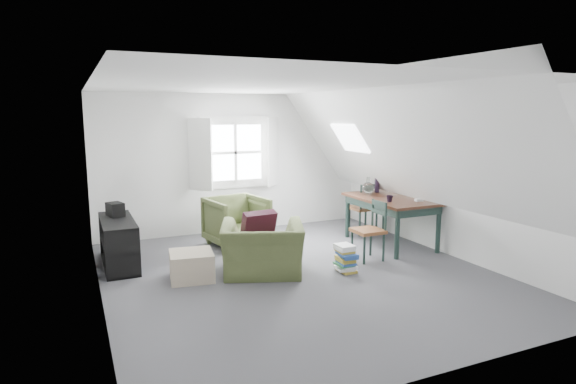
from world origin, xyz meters
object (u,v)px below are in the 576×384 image
dining_chair_far (364,207)px  dining_chair_near (370,229)px  ottoman (192,266)px  media_shelf (119,246)px  dining_table (391,204)px  armchair_far (237,245)px  armchair_near (263,274)px  magazine_stack (346,258)px

dining_chair_far → dining_chair_near: size_ratio=1.05×
ottoman → dining_chair_far: size_ratio=0.59×
dining_chair_near → media_shelf: 3.63m
dining_table → dining_chair_far: (0.02, 0.81, -0.20)m
dining_table → dining_chair_near: bearing=-147.8°
armchair_far → ottoman: 1.70m
armchair_near → magazine_stack: magazine_stack is taller
armchair_far → dining_chair_far: bearing=-14.7°
ottoman → dining_chair_near: (2.62, -0.23, 0.28)m
magazine_stack → armchair_far: bearing=116.4°
dining_chair_near → magazine_stack: 0.75m
dining_table → magazine_stack: (-1.39, -0.90, -0.50)m
dining_chair_far → armchair_far: bearing=-14.9°
media_shelf → dining_chair_near: bearing=-22.6°
armchair_far → dining_chair_near: 2.24m
dining_chair_far → magazine_stack: bearing=40.2°
dining_chair_near → magazine_stack: bearing=-63.0°
dining_chair_far → magazine_stack: dining_chair_far is taller
armchair_far → dining_table: dining_table is taller
armchair_far → ottoman: bearing=-138.9°
ottoman → magazine_stack: size_ratio=1.45×
ottoman → dining_table: size_ratio=0.35×
ottoman → media_shelf: 1.26m
ottoman → dining_table: 3.44m
media_shelf → magazine_stack: size_ratio=3.47×
armchair_near → magazine_stack: (1.08, -0.38, 0.19)m
ottoman → magazine_stack: magazine_stack is taller
armchair_near → magazine_stack: size_ratio=2.84×
armchair_near → magazine_stack: bearing=-178.7°
armchair_far → magazine_stack: size_ratio=2.36×
ottoman → armchair_near: bearing=-11.8°
armchair_far → dining_chair_far: dining_chair_far is taller
dining_chair_far → media_shelf: (-4.22, -0.17, -0.18)m
armchair_far → dining_table: bearing=-33.3°
armchair_near → media_shelf: 2.10m
dining_chair_near → armchair_far: bearing=-136.8°
ottoman → magazine_stack: 2.08m
armchair_near → armchair_far: size_ratio=1.21×
armchair_near → armchair_far: (0.14, 1.51, 0.00)m
dining_chair_far → armchair_near: bearing=17.8°
dining_chair_near → ottoman: bearing=-97.0°
media_shelf → magazine_stack: (2.81, -1.53, -0.11)m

